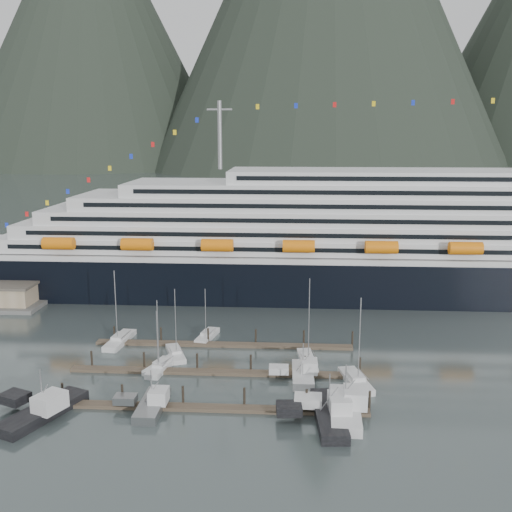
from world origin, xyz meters
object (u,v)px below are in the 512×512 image
object	(u,v)px
cruise_ship	(385,246)
sailboat_f	(207,336)
sailboat_a	(162,366)
trawler_a	(42,410)
trawler_e	(302,373)
trawler_c	(328,413)
trawler_b	(151,404)
sailboat_b	(176,354)
sailboat_h	(356,381)
sailboat_c	(160,368)
sailboat_d	(307,361)
trawler_d	(344,408)
sailboat_e	(120,341)

from	to	relation	value
cruise_ship	sailboat_f	distance (m)	53.37
sailboat_a	trawler_a	xyz separation A→B (m)	(-13.00, -18.32, 0.56)
trawler_e	cruise_ship	bearing A→B (deg)	-22.12
cruise_ship	trawler_c	world-z (taller)	cruise_ship
trawler_a	trawler_b	world-z (taller)	trawler_a
sailboat_b	sailboat_h	size ratio (longest dim) A/B	0.86
trawler_c	sailboat_f	bearing A→B (deg)	29.59
sailboat_c	trawler_e	size ratio (longest dim) A/B	1.07
sailboat_d	trawler_d	bearing A→B (deg)	-172.23
sailboat_d	trawler_b	bearing A→B (deg)	122.92
sailboat_e	trawler_d	bearing A→B (deg)	-118.16
sailboat_c	sailboat_e	size ratio (longest dim) A/B	0.74
sailboat_b	trawler_d	distance (m)	34.89
sailboat_h	trawler_d	distance (m)	10.88
sailboat_e	trawler_b	xyz separation A→B (m)	(12.44, -26.87, 0.43)
trawler_a	cruise_ship	bearing A→B (deg)	-17.15
trawler_b	trawler_d	xyz separation A→B (m)	(27.60, 0.27, 0.14)
sailboat_d	trawler_c	distance (m)	20.49
sailboat_a	sailboat_b	world-z (taller)	sailboat_b
sailboat_d	sailboat_f	size ratio (longest dim) A/B	1.50
sailboat_a	trawler_a	size ratio (longest dim) A/B	0.85
sailboat_b	trawler_a	xyz separation A→B (m)	(-14.25, -23.98, 0.57)
sailboat_b	trawler_d	world-z (taller)	sailboat_b
trawler_a	trawler_e	distance (m)	39.80
sailboat_e	trawler_c	distance (m)	47.16
trawler_c	trawler_e	size ratio (longest dim) A/B	1.44
cruise_ship	trawler_a	bearing A→B (deg)	-129.82
sailboat_a	trawler_e	bearing A→B (deg)	-76.68
sailboat_b	trawler_c	world-z (taller)	sailboat_b
sailboat_b	sailboat_e	bearing A→B (deg)	42.12
sailboat_h	trawler_a	distance (m)	47.25
sailboat_b	trawler_a	size ratio (longest dim) A/B	0.88
sailboat_e	trawler_a	size ratio (longest dim) A/B	1.01
cruise_ship	sailboat_h	bearing A→B (deg)	-102.40
sailboat_c	trawler_a	bearing A→B (deg)	151.84
sailboat_f	sailboat_a	bearing A→B (deg)	170.94
sailboat_e	trawler_c	bearing A→B (deg)	-121.55
sailboat_h	trawler_e	bearing A→B (deg)	65.49
trawler_a	trawler_e	bearing A→B (deg)	-44.36
cruise_ship	trawler_e	xyz separation A→B (m)	(-20.53, -53.04, -11.18)
sailboat_b	sailboat_e	xyz separation A→B (m)	(-11.89, 6.01, 0.03)
sailboat_f	trawler_d	bearing A→B (deg)	-130.81
sailboat_b	trawler_a	bearing A→B (deg)	128.23
trawler_a	trawler_e	xyz separation A→B (m)	(36.65, 15.53, -0.11)
sailboat_e	sailboat_f	world-z (taller)	sailboat_e
cruise_ship	sailboat_c	size ratio (longest dim) A/B	19.09
sailboat_a	sailboat_d	distance (m)	24.92
sailboat_d	trawler_a	size ratio (longest dim) A/B	1.07
trawler_c	sailboat_c	bearing A→B (deg)	55.40
sailboat_a	sailboat_h	xyz separation A→B (m)	(32.16, -4.42, 0.04)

